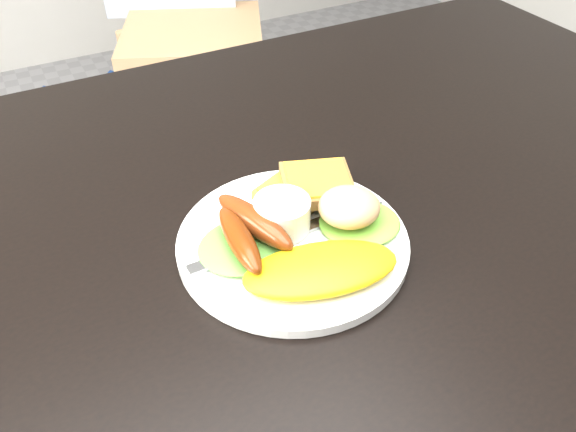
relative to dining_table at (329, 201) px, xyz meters
The scene contains 14 objects.
dining_table is the anchor object (origin of this frame).
dining_chair 1.23m from the dining_table, 78.64° to the left, with size 0.41×0.41×0.05m, color tan.
person 0.82m from the dining_table, 87.37° to the left, with size 0.49×0.32×1.35m, color navy.
plate 0.11m from the dining_table, 141.49° to the right, with size 0.23×0.23×0.01m, color white.
lettuce_left 0.15m from the dining_table, 155.97° to the right, with size 0.09×0.08×0.01m, color #37842F.
lettuce_right 0.09m from the dining_table, 100.20° to the right, with size 0.08×0.07×0.01m, color #519B33.
omelette 0.16m from the dining_table, 124.34° to the right, with size 0.14×0.07×0.02m, color yellow.
sausage_a 0.16m from the dining_table, 154.97° to the right, with size 0.02×0.10×0.02m, color #64270C.
sausage_b 0.14m from the dining_table, 157.45° to the right, with size 0.03×0.11×0.03m, color brown.
ramekin 0.11m from the dining_table, 150.48° to the right, with size 0.06×0.06×0.03m, color white.
toast_a 0.06m from the dining_table, 168.59° to the right, with size 0.06×0.06×0.01m, color olive.
toast_b 0.06m from the dining_table, 142.90° to the right, with size 0.07×0.07×0.01m, color brown.
potato_salad 0.10m from the dining_table, 108.16° to the right, with size 0.06×0.06×0.03m, color #C9BC85.
fork 0.13m from the dining_table, 150.68° to the right, with size 0.16×0.01×0.00m, color #ADAFB7.
Camera 1 is at (-0.28, -0.42, 1.14)m, focal length 35.00 mm.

